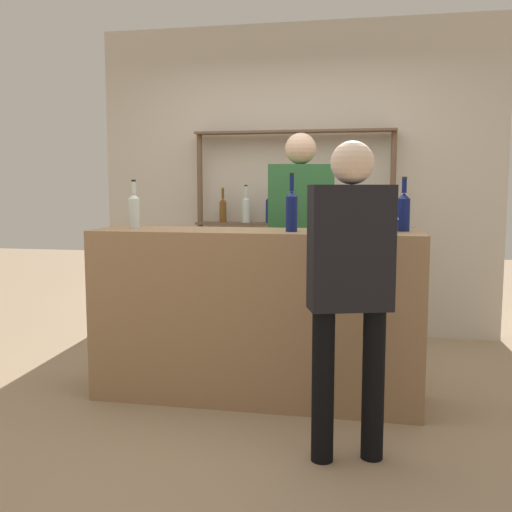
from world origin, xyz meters
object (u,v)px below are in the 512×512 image
Objects in this scene: counter_bottle_2 at (134,210)px; customer_right at (350,275)px; counter_bottle_1 at (292,210)px; wine_glass at (392,213)px; counter_bottle_0 at (404,211)px; server_behind_counter at (300,232)px.

customer_right is (1.44, -0.80, -0.27)m from counter_bottle_2.
wine_glass is at bearing 8.79° from counter_bottle_1.
counter_bottle_0 is 0.10m from wine_glass.
customer_right reaches higher than counter_bottle_1.
wine_glass is 0.85m from customer_right.
wine_glass is at bearing -32.07° from customer_right.
counter_bottle_0 reaches higher than counter_bottle_2.
counter_bottle_1 is 0.84m from customer_right.
server_behind_counter reaches higher than counter_bottle_1.
counter_bottle_2 is at bearing -177.94° from counter_bottle_0.
server_behind_counter is at bearing 93.68° from counter_bottle_1.
counter_bottle_0 is at bearing 14.28° from counter_bottle_1.
counter_bottle_0 is 1.71m from counter_bottle_2.
counter_bottle_1 reaches higher than counter_bottle_0.
server_behind_counter reaches higher than customer_right.
wine_glass is 0.09× the size of server_behind_counter.
counter_bottle_0 reaches higher than wine_glass.
counter_bottle_0 is 2.08× the size of wine_glass.
counter_bottle_0 is 0.99m from server_behind_counter.
counter_bottle_0 is 0.94× the size of counter_bottle_1.
server_behind_counter is (-0.05, 0.83, -0.20)m from counter_bottle_1.
counter_bottle_0 is 1.05× the size of counter_bottle_2.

